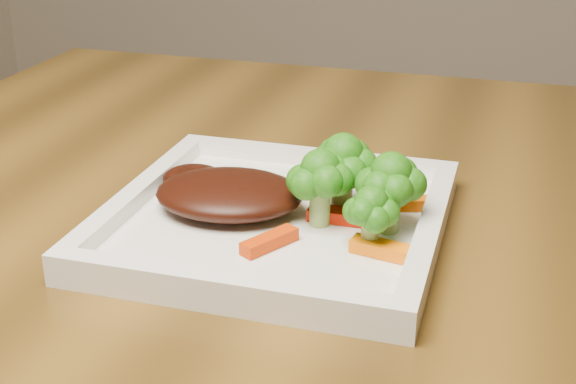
# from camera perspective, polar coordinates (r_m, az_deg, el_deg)

# --- Properties ---
(plate) EXTENTS (0.27, 0.27, 0.01)m
(plate) POSITION_cam_1_polar(r_m,az_deg,el_deg) (0.67, -0.82, -2.34)
(plate) COLOR white
(plate) RESTS_ON dining_table
(steak) EXTENTS (0.14, 0.11, 0.03)m
(steak) POSITION_cam_1_polar(r_m,az_deg,el_deg) (0.67, -4.19, -0.13)
(steak) COLOR black
(steak) RESTS_ON plate
(broccoli_0) EXTENTS (0.08, 0.08, 0.07)m
(broccoli_0) POSITION_cam_1_polar(r_m,az_deg,el_deg) (0.67, 3.91, 1.42)
(broccoli_0) COLOR #316A11
(broccoli_0) RESTS_ON plate
(broccoli_1) EXTENTS (0.08, 0.08, 0.06)m
(broccoli_1) POSITION_cam_1_polar(r_m,az_deg,el_deg) (0.64, 7.28, -0.12)
(broccoli_1) COLOR #1F7413
(broccoli_1) RESTS_ON plate
(broccoli_2) EXTENTS (0.06, 0.06, 0.06)m
(broccoli_2) POSITION_cam_1_polar(r_m,az_deg,el_deg) (0.61, 5.91, -1.58)
(broccoli_2) COLOR #226B11
(broccoli_2) RESTS_ON plate
(broccoli_3) EXTENTS (0.07, 0.07, 0.06)m
(broccoli_3) POSITION_cam_1_polar(r_m,az_deg,el_deg) (0.64, 2.29, 0.19)
(broccoli_3) COLOR #207613
(broccoli_3) RESTS_ON plate
(carrot_1) EXTENTS (0.06, 0.03, 0.01)m
(carrot_1) POSITION_cam_1_polar(r_m,az_deg,el_deg) (0.61, 7.20, -4.16)
(carrot_1) COLOR #FF6F04
(carrot_1) RESTS_ON plate
(carrot_2) EXTENTS (0.04, 0.05, 0.01)m
(carrot_2) POSITION_cam_1_polar(r_m,az_deg,el_deg) (0.62, -1.33, -3.52)
(carrot_2) COLOR #C93103
(carrot_2) RESTS_ON plate
(carrot_3) EXTENTS (0.05, 0.03, 0.01)m
(carrot_3) POSITION_cam_1_polar(r_m,az_deg,el_deg) (0.69, 8.84, -0.80)
(carrot_3) COLOR #C85103
(carrot_3) RESTS_ON plate
(carrot_4) EXTENTS (0.06, 0.05, 0.01)m
(carrot_4) POSITION_cam_1_polar(r_m,az_deg,el_deg) (0.71, 1.55, 0.50)
(carrot_4) COLOR #D67103
(carrot_4) RESTS_ON plate
(carrot_6) EXTENTS (0.06, 0.02, 0.01)m
(carrot_6) POSITION_cam_1_polar(r_m,az_deg,el_deg) (0.66, 4.08, -1.73)
(carrot_6) COLOR red
(carrot_6) RESTS_ON plate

